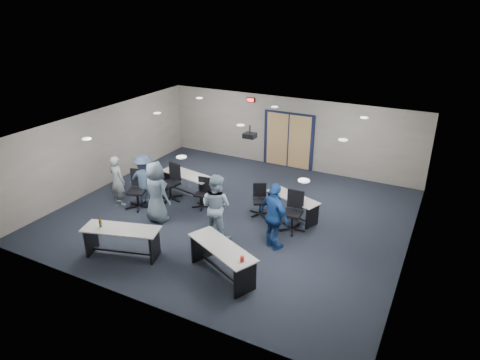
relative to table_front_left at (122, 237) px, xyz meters
The scene contains 24 objects.
floor 3.61m from the table_front_left, 66.53° to the left, with size 10.00×10.00×0.00m, color black.
back_wall 7.94m from the table_front_left, 79.64° to the left, with size 10.00×0.04×2.70m, color gray.
front_wall 2.04m from the table_front_left, 40.84° to the right, with size 10.00×0.04×2.70m, color gray.
left_wall 4.92m from the table_front_left, 137.57° to the left, with size 0.04×9.00×2.70m, color gray.
right_wall 7.25m from the table_front_left, 27.00° to the left, with size 0.04×9.00×2.70m, color gray.
ceiling 4.17m from the table_front_left, 66.53° to the left, with size 10.00×9.00×0.04m, color white.
double_door 7.88m from the table_front_left, 79.59° to the left, with size 2.00×0.07×2.20m.
exit_sign 7.95m from the table_front_left, 91.33° to the left, with size 0.32×0.07×0.18m.
ceiling_projector 4.54m from the table_front_left, 65.47° to the left, with size 0.35×0.32×0.37m.
ceiling_can_lights 4.35m from the table_front_left, 68.03° to the left, with size 6.24×5.74×0.02m, color silver, non-canonical shape.
table_front_left is the anchor object (origin of this frame).
table_front_right 2.71m from the table_front_left, ahead, with size 2.05×1.42×0.92m.
table_back_left 3.82m from the table_front_left, 98.34° to the left, with size 1.96×0.95×0.76m.
table_back_right 4.98m from the table_front_left, 51.60° to the left, with size 1.78×1.14×0.69m.
chair_back_a 3.37m from the table_front_left, 105.22° to the left, with size 0.75×0.75×1.20m, color black, non-canonical shape.
chair_back_b 3.27m from the table_front_left, 84.05° to the left, with size 0.59×0.59×0.95m, color black, non-canonical shape.
chair_back_c 4.23m from the table_front_left, 59.33° to the left, with size 0.60×0.60×0.95m, color black, non-canonical shape.
chair_back_d 4.63m from the table_front_left, 43.60° to the left, with size 0.72×0.72×1.14m, color black, non-canonical shape.
chair_loose_left 2.72m from the table_front_left, 121.97° to the left, with size 0.75×0.75×1.20m, color black, non-canonical shape.
person_gray 3.05m from the table_front_left, 133.57° to the left, with size 0.60×0.39×1.64m, color gray.
person_plaid 2.00m from the table_front_left, 100.79° to the left, with size 0.89×0.58×1.83m, color slate.
person_lightblue 2.56m from the table_front_left, 49.88° to the left, with size 0.89×0.69×1.83m, color #93ADC3.
person_navy 3.90m from the table_front_left, 33.02° to the left, with size 1.07×0.45×1.83m, color navy.
person_back 2.99m from the table_front_left, 117.61° to the left, with size 1.08×0.62×1.67m, color #394A66.
Camera 1 is at (5.51, -10.15, 6.11)m, focal length 32.00 mm.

